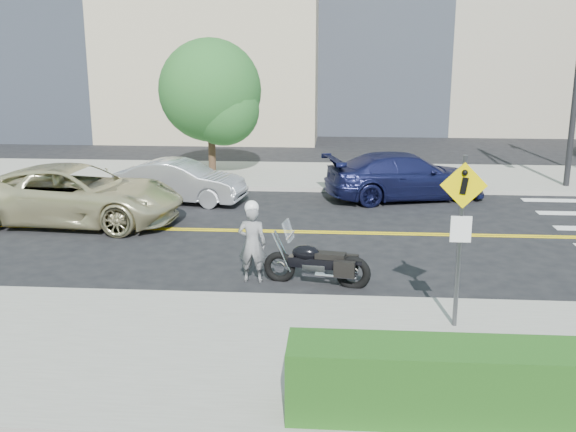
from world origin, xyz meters
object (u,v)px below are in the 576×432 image
Objects in this scene: motorcyclist at (252,242)px; parked_car_blue at (405,176)px; pedestrian_sign at (461,225)px; motorcycle at (317,254)px; parked_car_silver at (181,182)px; suv at (77,195)px.

motorcyclist is 9.03m from parked_car_blue.
pedestrian_sign is 1.70× the size of motorcyclist.
motorcycle is 0.54× the size of parked_car_silver.
parked_car_blue reaches higher than parked_car_silver.
suv is (-6.86, 4.46, 0.15)m from motorcycle.
motorcycle is 8.51m from parked_car_silver.
parked_car_silver is at bearing 132.24° from motorcycle.
pedestrian_sign is 0.58× the size of parked_car_blue.
motorcyclist is 0.30× the size of suv.
motorcyclist is (-3.84, 2.39, -1.08)m from pedestrian_sign.
motorcyclist is at bearing -173.31° from motorcycle.
pedestrian_sign is at bearing 163.32° from parked_car_blue.
suv reaches higher than motorcycle.
motorcyclist is at bearing 148.10° from pedestrian_sign.
pedestrian_sign is at bearing -134.05° from parked_car_silver.
motorcyclist is at bearing 137.95° from parked_car_blue.
pedestrian_sign reaches higher than motorcyclist.
pedestrian_sign reaches higher than motorcycle.
parked_car_silver is at bearing 126.47° from pedestrian_sign.
parked_car_silver is (2.30, 2.73, -0.15)m from suv.
motorcyclist is 7.02m from suv.
pedestrian_sign is 0.51× the size of suv.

